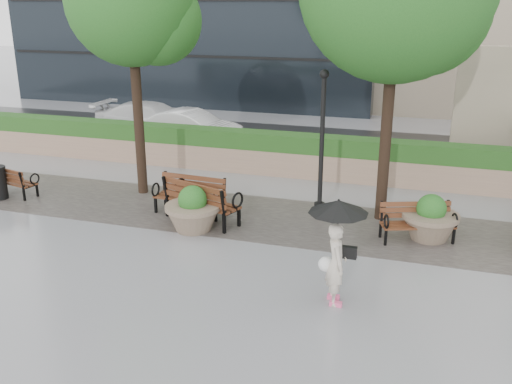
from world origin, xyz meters
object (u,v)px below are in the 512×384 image
(lamppost, at_px, (321,153))
(bench_3, at_px, (417,230))
(car_left, at_px, (153,120))
(pedestrian, at_px, (337,242))
(planter_right, at_px, (430,222))
(car_right, at_px, (192,127))
(bench_0, at_px, (13,186))
(bench_1, at_px, (190,203))
(planter_left, at_px, (193,213))
(bench_2, at_px, (202,209))

(lamppost, bearing_deg, bench_3, -23.70)
(car_left, height_order, pedestrian, pedestrian)
(lamppost, relative_size, car_left, 0.77)
(planter_right, distance_m, car_right, 11.57)
(bench_0, relative_size, lamppost, 0.45)
(bench_3, relative_size, planter_right, 1.35)
(car_left, height_order, car_right, car_left)
(car_right, relative_size, pedestrian, 2.01)
(bench_1, xyz_separation_m, planter_left, (0.53, -1.00, 0.15))
(car_right, distance_m, pedestrian, 13.09)
(bench_0, height_order, planter_left, planter_left)
(bench_0, relative_size, pedestrian, 0.84)
(lamppost, bearing_deg, pedestrian, -75.03)
(planter_left, height_order, car_right, car_right)
(bench_3, bearing_deg, pedestrian, -131.56)
(planter_left, relative_size, planter_right, 1.02)
(bench_1, relative_size, planter_right, 1.43)
(bench_2, bearing_deg, bench_3, -156.65)
(car_left, distance_m, car_right, 2.00)
(planter_left, bearing_deg, bench_1, 118.03)
(bench_0, height_order, lamppost, lamppost)
(bench_0, distance_m, bench_2, 6.08)
(car_left, bearing_deg, bench_0, 176.44)
(bench_1, relative_size, pedestrian, 0.95)
(car_left, relative_size, pedestrian, 2.46)
(bench_0, bearing_deg, bench_3, -166.19)
(bench_3, distance_m, planter_left, 5.36)
(bench_1, relative_size, bench_3, 1.06)
(bench_2, height_order, pedestrian, pedestrian)
(bench_2, bearing_deg, car_right, -45.35)
(planter_left, distance_m, planter_right, 5.67)
(lamppost, distance_m, car_right, 8.88)
(bench_3, bearing_deg, car_right, 120.49)
(bench_1, height_order, bench_2, bench_2)
(lamppost, bearing_deg, planter_right, -17.96)
(bench_0, relative_size, planter_right, 1.27)
(bench_0, distance_m, car_left, 7.84)
(bench_2, height_order, car_right, car_right)
(bench_0, bearing_deg, lamppost, -158.91)
(planter_left, height_order, car_left, car_left)
(car_right, bearing_deg, bench_0, 167.77)
(bench_0, height_order, bench_2, bench_2)
(planter_right, height_order, car_right, car_right)
(bench_1, xyz_separation_m, bench_2, (0.52, -0.41, 0.03))
(bench_0, distance_m, planter_left, 6.16)
(planter_left, xyz_separation_m, lamppost, (2.73, 2.08, 1.21))
(bench_3, distance_m, car_left, 13.32)
(bench_3, distance_m, planter_right, 0.38)
(bench_2, relative_size, planter_left, 1.61)
(planter_left, relative_size, car_left, 0.28)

